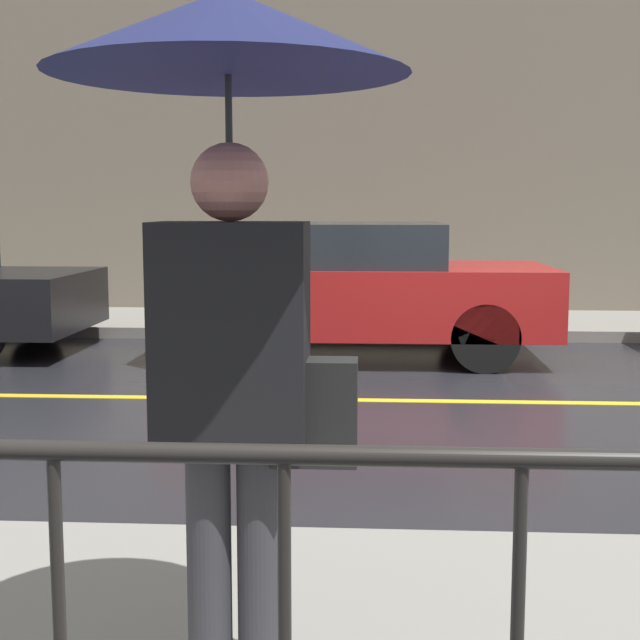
# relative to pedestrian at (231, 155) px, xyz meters

# --- Properties ---
(ground_plane) EXTENTS (80.00, 80.00, 0.00)m
(ground_plane) POSITION_rel_pedestrian_xyz_m (1.24, 4.76, -1.72)
(ground_plane) COLOR black
(sidewalk_far) EXTENTS (28.00, 2.18, 0.13)m
(sidewalk_far) POSITION_rel_pedestrian_xyz_m (1.24, 9.16, -1.66)
(sidewalk_far) COLOR gray
(sidewalk_far) RESTS_ON ground_plane
(lane_marking) EXTENTS (25.20, 0.12, 0.01)m
(lane_marking) POSITION_rel_pedestrian_xyz_m (1.24, 4.76, -1.72)
(lane_marking) COLOR gold
(lane_marking) RESTS_ON ground_plane
(building_storefront) EXTENTS (28.00, 0.30, 6.55)m
(building_storefront) POSITION_rel_pedestrian_xyz_m (1.24, 10.40, 1.55)
(building_storefront) COLOR #706656
(building_storefront) RESTS_ON ground_plane
(pedestrian) EXTENTS (0.99, 0.99, 2.03)m
(pedestrian) POSITION_rel_pedestrian_xyz_m (0.00, 0.00, 0.00)
(pedestrian) COLOR #333338
(pedestrian) RESTS_ON sidewalk_near
(car_red) EXTENTS (4.01, 1.94, 1.42)m
(car_red) POSITION_rel_pedestrian_xyz_m (0.18, 6.96, -0.98)
(car_red) COLOR maroon
(car_red) RESTS_ON ground_plane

